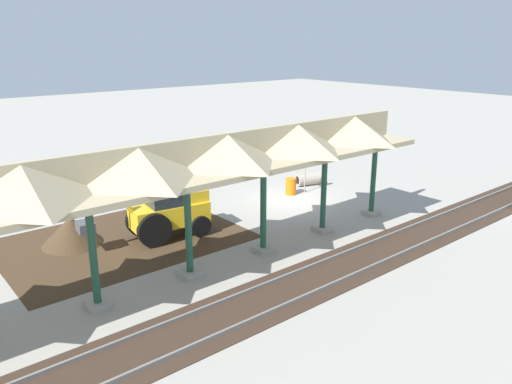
% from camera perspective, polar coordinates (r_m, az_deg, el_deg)
% --- Properties ---
extents(ground_plane, '(120.00, 120.00, 0.00)m').
position_cam_1_polar(ground_plane, '(25.95, 3.87, -0.94)').
color(ground_plane, '#9E998E').
extents(dirt_work_zone, '(9.51, 7.00, 0.01)m').
position_cam_1_polar(dirt_work_zone, '(21.59, -14.97, -5.29)').
color(dirt_work_zone, '#42301E').
rests_on(dirt_work_zone, ground).
extents(platform_canopy, '(21.44, 3.20, 4.90)m').
position_cam_1_polar(platform_canopy, '(16.56, -8.06, 3.52)').
color(platform_canopy, '#9E998E').
rests_on(platform_canopy, ground).
extents(rail_tracks, '(60.00, 2.58, 0.15)m').
position_cam_1_polar(rail_tracks, '(21.68, 16.90, -5.28)').
color(rail_tracks, slate).
rests_on(rail_tracks, ground).
extents(stop_sign, '(0.73, 0.26, 2.34)m').
position_cam_1_polar(stop_sign, '(26.91, 5.67, 3.40)').
color(stop_sign, gray).
rests_on(stop_sign, ground).
extents(backhoe, '(5.44, 2.07, 2.82)m').
position_cam_1_polar(backhoe, '(21.06, -10.25, -1.88)').
color(backhoe, yellow).
rests_on(backhoe, ground).
extents(dirt_mound, '(4.89, 4.89, 2.33)m').
position_cam_1_polar(dirt_mound, '(21.80, -20.19, -5.57)').
color(dirt_mound, '#42301E').
rests_on(dirt_mound, ground).
extents(concrete_pipe, '(1.56, 1.09, 0.70)m').
position_cam_1_polar(concrete_pipe, '(28.66, 6.01, 1.48)').
color(concrete_pipe, '#9E9384').
rests_on(concrete_pipe, ground).
extents(traffic_barrel, '(0.56, 0.56, 0.90)m').
position_cam_1_polar(traffic_barrel, '(26.80, 4.01, 0.65)').
color(traffic_barrel, orange).
rests_on(traffic_barrel, ground).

